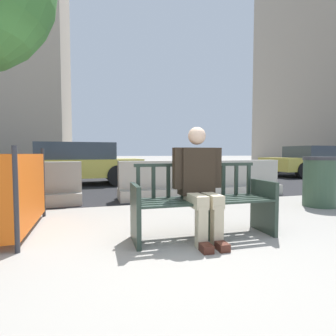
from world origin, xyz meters
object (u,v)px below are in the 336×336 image
object	(u,v)px
jersey_barrier_centre	(164,183)
car_sedan_mid	(73,163)
seated_person	(199,180)
trash_bin	(320,181)
car_taxi_near	(311,161)
street_bench	(203,204)
jersey_barrier_right	(239,181)
jersey_barrier_left	(26,188)

from	to	relation	value
jersey_barrier_centre	car_sedan_mid	size ratio (longest dim) A/B	0.46
seated_person	trash_bin	xyz separation A→B (m)	(2.94, 1.09, -0.22)
trash_bin	car_taxi_near	bearing A→B (deg)	45.81
car_sedan_mid	street_bench	bearing A→B (deg)	-73.29
jersey_barrier_right	car_sedan_mid	bearing A→B (deg)	139.77
street_bench	jersey_barrier_right	bearing A→B (deg)	51.17
jersey_barrier_left	trash_bin	size ratio (longest dim) A/B	2.16
street_bench	jersey_barrier_left	distance (m)	3.60
street_bench	car_sedan_mid	bearing A→B (deg)	106.71
car_taxi_near	seated_person	bearing A→B (deg)	-141.55
street_bench	seated_person	world-z (taller)	seated_person
street_bench	trash_bin	bearing A→B (deg)	19.93
jersey_barrier_right	trash_bin	world-z (taller)	trash_bin
jersey_barrier_centre	car_taxi_near	bearing A→B (deg)	25.73
jersey_barrier_left	trash_bin	world-z (taller)	trash_bin
jersey_barrier_right	trash_bin	distance (m)	1.79
jersey_barrier_centre	seated_person	bearing A→B (deg)	-97.26
car_taxi_near	trash_bin	bearing A→B (deg)	-134.19
jersey_barrier_centre	car_sedan_mid	world-z (taller)	car_sedan_mid
street_bench	jersey_barrier_left	bearing A→B (deg)	133.23
jersey_barrier_left	jersey_barrier_centre	bearing A→B (deg)	1.39
jersey_barrier_left	car_sedan_mid	xyz separation A→B (m)	(0.66, 3.39, 0.34)
jersey_barrier_left	car_sedan_mid	size ratio (longest dim) A/B	0.46
seated_person	jersey_barrier_right	world-z (taller)	seated_person
jersey_barrier_left	car_sedan_mid	bearing A→B (deg)	79.05
jersey_barrier_left	street_bench	bearing A→B (deg)	-46.77
trash_bin	jersey_barrier_right	bearing A→B (deg)	113.79
jersey_barrier_left	car_taxi_near	bearing A→B (deg)	20.01
jersey_barrier_left	jersey_barrier_right	distance (m)	4.61
jersey_barrier_centre	jersey_barrier_right	bearing A→B (deg)	-0.52
car_taxi_near	trash_bin	size ratio (longest dim) A/B	4.47
jersey_barrier_right	street_bench	bearing A→B (deg)	-128.83
jersey_barrier_left	car_sedan_mid	world-z (taller)	car_sedan_mid
trash_bin	jersey_barrier_centre	bearing A→B (deg)	147.59
trash_bin	street_bench	bearing A→B (deg)	-160.07
seated_person	jersey_barrier_left	distance (m)	3.60
car_taxi_near	car_sedan_mid	size ratio (longest dim) A/B	0.95
jersey_barrier_right	car_sedan_mid	distance (m)	5.19
street_bench	jersey_barrier_left	size ratio (longest dim) A/B	0.84
seated_person	jersey_barrier_left	bearing A→B (deg)	131.73
car_taxi_near	trash_bin	world-z (taller)	car_taxi_near
street_bench	car_taxi_near	distance (m)	10.43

